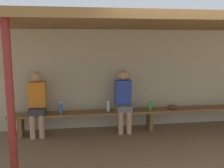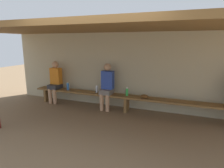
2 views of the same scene
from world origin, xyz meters
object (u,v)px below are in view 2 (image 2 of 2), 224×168
at_px(water_bottle_green, 97,89).
at_px(water_bottle_clear, 127,92).
at_px(baseball_glove_worn, 145,96).
at_px(player_in_red, 107,85).
at_px(bench, 127,98).
at_px(player_middle, 55,80).
at_px(water_bottle_blue, 68,86).

bearing_deg(water_bottle_green, water_bottle_clear, 0.31).
xyz_separation_m(water_bottle_green, baseball_glove_worn, (1.44, -0.04, -0.06)).
distance_m(player_in_red, water_bottle_green, 0.37).
distance_m(bench, baseball_glove_worn, 0.52).
height_order(bench, player_middle, player_middle).
height_order(water_bottle_clear, baseball_glove_worn, water_bottle_clear).
height_order(water_bottle_blue, baseball_glove_worn, water_bottle_blue).
bearing_deg(player_middle, water_bottle_blue, -0.59).
relative_size(water_bottle_blue, water_bottle_clear, 1.02).
distance_m(water_bottle_clear, water_bottle_green, 0.93).
relative_size(player_middle, water_bottle_blue, 5.58).
relative_size(player_in_red, water_bottle_green, 6.21).
xyz_separation_m(bench, water_bottle_blue, (-1.93, -0.00, 0.19)).
relative_size(bench, player_in_red, 4.49).
bearing_deg(water_bottle_clear, water_bottle_green, -179.69).
bearing_deg(player_in_red, water_bottle_blue, -179.79).
relative_size(bench, water_bottle_clear, 25.67).
bearing_deg(bench, player_in_red, 179.71).
xyz_separation_m(water_bottle_blue, water_bottle_clear, (1.93, 0.02, -0.00)).
bearing_deg(player_middle, player_in_red, 0.00).
relative_size(water_bottle_blue, water_bottle_green, 1.11).
relative_size(bench, water_bottle_green, 27.91).
bearing_deg(water_bottle_clear, water_bottle_blue, -179.38).
height_order(water_bottle_green, baseball_glove_worn, water_bottle_green).
relative_size(bench, baseball_glove_worn, 25.00).
bearing_deg(player_in_red, water_bottle_green, 178.11).
bearing_deg(baseball_glove_worn, water_bottle_blue, -137.49).
distance_m(bench, water_bottle_clear, 0.18).
relative_size(water_bottle_blue, baseball_glove_worn, 1.00).
relative_size(player_middle, player_in_red, 1.00).
distance_m(water_bottle_clear, baseball_glove_worn, 0.52).
height_order(player_in_red, water_bottle_blue, player_in_red).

